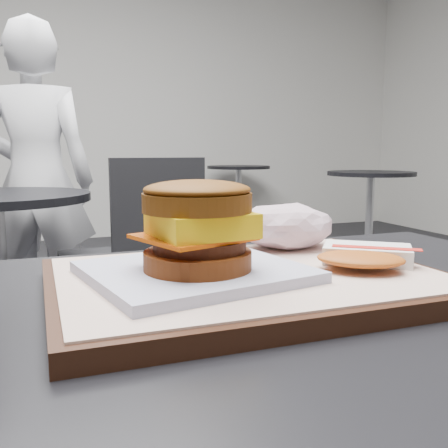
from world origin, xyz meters
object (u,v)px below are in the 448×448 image
Objects in this scene: patron at (36,181)px; serving_tray at (247,281)px; hash_brown at (364,256)px; neighbor_chair at (131,248)px; crumpled_wrapper at (285,226)px; breakfast_sandwich at (197,237)px.

serving_tray is at bearing 108.43° from patron.
neighbor_chair reaches higher than hash_brown.
crumpled_wrapper reaches higher than serving_tray.
crumpled_wrapper is 0.08× the size of patron.
breakfast_sandwich is 2.18m from patron.
patron is at bearing 97.83° from crumpled_wrapper.
serving_tray is 0.07m from breakfast_sandwich.
breakfast_sandwich reaches higher than hash_brown.
serving_tray is 3.09× the size of crumpled_wrapper.
crumpled_wrapper reaches higher than hash_brown.
patron reaches higher than breakfast_sandwich.
breakfast_sandwich is 1.64m from neighbor_chair.
hash_brown is 2.21m from patron.
patron reaches higher than crumpled_wrapper.
hash_brown is 0.12m from crumpled_wrapper.
neighbor_chair reaches higher than serving_tray.
breakfast_sandwich is 0.25× the size of neighbor_chair.
hash_brown is (0.18, -0.01, -0.03)m from breakfast_sandwich.
patron is at bearing 95.09° from serving_tray.
crumpled_wrapper is (0.15, 0.11, -0.01)m from breakfast_sandwich.
serving_tray is 2.18m from patron.
serving_tray is at bearing -133.56° from crumpled_wrapper.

